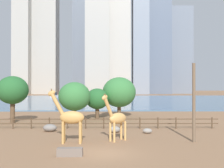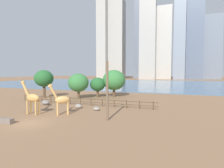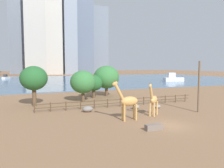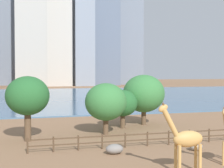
# 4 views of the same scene
# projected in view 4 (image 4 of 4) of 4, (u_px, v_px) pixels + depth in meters

# --- Properties ---
(ground_plane) EXTENTS (400.00, 400.00, 0.00)m
(ground_plane) POSITION_uv_depth(u_px,v_px,m) (65.00, 96.00, 97.00)
(ground_plane) COLOR #8C6647
(harbor_water) EXTENTS (180.00, 86.00, 0.20)m
(harbor_water) POSITION_uv_depth(u_px,v_px,m) (67.00, 96.00, 94.12)
(harbor_water) COLOR #476B8C
(harbor_water) RESTS_ON ground
(giraffe_companion) EXTENTS (3.27, 0.91, 4.77)m
(giraffe_companion) POSITION_uv_depth(u_px,v_px,m) (185.00, 139.00, 22.76)
(giraffe_companion) COLOR tan
(giraffe_companion) RESTS_ON ground
(boulder_near_fence) EXTENTS (1.14, 0.91, 0.68)m
(boulder_near_fence) POSITION_uv_depth(u_px,v_px,m) (196.00, 147.00, 29.26)
(boulder_near_fence) COLOR gray
(boulder_near_fence) RESTS_ON ground
(boulder_small) EXTENTS (1.47, 1.09, 0.82)m
(boulder_small) POSITION_uv_depth(u_px,v_px,m) (114.00, 149.00, 28.01)
(boulder_small) COLOR gray
(boulder_small) RESTS_ON ground
(enclosure_fence) EXTENTS (26.12, 0.14, 1.30)m
(enclosure_fence) POSITION_uv_depth(u_px,v_px,m) (171.00, 136.00, 31.62)
(enclosure_fence) COLOR #4C3826
(enclosure_fence) RESTS_ON ground
(tree_left_large) EXTENTS (3.53, 3.53, 4.60)m
(tree_left_large) POSITION_uv_depth(u_px,v_px,m) (123.00, 103.00, 40.90)
(tree_left_large) COLOR brown
(tree_left_large) RESTS_ON ground
(tree_center_broad) EXTENTS (4.22, 4.22, 6.32)m
(tree_center_broad) POSITION_uv_depth(u_px,v_px,m) (28.00, 96.00, 33.09)
(tree_center_broad) COLOR brown
(tree_center_broad) RESTS_ON ground
(tree_right_tall) EXTENTS (5.31, 5.31, 6.37)m
(tree_right_tall) POSITION_uv_depth(u_px,v_px,m) (144.00, 94.00, 43.57)
(tree_right_tall) COLOR brown
(tree_right_tall) RESTS_ON ground
(tree_left_small) EXTENTS (4.47, 4.47, 5.53)m
(tree_left_small) POSITION_uv_depth(u_px,v_px,m) (106.00, 102.00, 36.67)
(tree_left_small) COLOR brown
(tree_left_small) RESTS_ON ground
(skyline_block_left) EXTENTS (14.02, 9.56, 76.36)m
(skyline_block_left) POSITION_uv_depth(u_px,v_px,m) (105.00, 11.00, 176.42)
(skyline_block_left) COLOR slate
(skyline_block_left) RESTS_ON ground
(skyline_block_wide) EXTENTS (14.40, 10.86, 64.22)m
(skyline_block_wide) POSITION_uv_depth(u_px,v_px,m) (56.00, 20.00, 165.16)
(skyline_block_wide) COLOR #B7B2A8
(skyline_block_wide) RESTS_ON ground
(skyline_tower_far) EXTENTS (16.68, 15.00, 56.64)m
(skyline_tower_far) POSITION_uv_depth(u_px,v_px,m) (125.00, 33.00, 191.04)
(skyline_tower_far) COLOR slate
(skyline_tower_far) RESTS_ON ground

